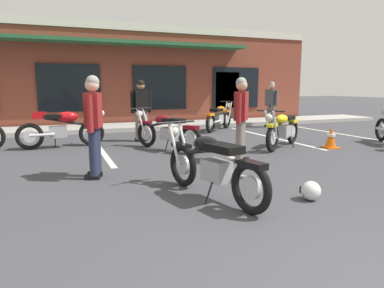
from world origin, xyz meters
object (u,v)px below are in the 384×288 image
Objects in this scene: person_near_building at (141,107)px; motorcycle_green_cafe_racer at (167,131)px; person_by_back_row at (241,115)px; traffic_cone at (331,138)px; person_in_shorts_foreground at (94,121)px; motorcycle_orange_scrambler at (283,129)px; person_in_black_shirt at (271,101)px; helmet_on_pavement at (311,191)px; motorcycle_foreground_classic at (212,165)px; motorcycle_blue_standard at (66,126)px; motorcycle_red_sportbike at (219,117)px.

motorcycle_green_cafe_racer is at bearing -81.21° from person_near_building.
traffic_cone is at bearing 11.41° from person_by_back_row.
motorcycle_green_cafe_racer is 2.79m from person_in_shorts_foreground.
motorcycle_green_cafe_racer and motorcycle_orange_scrambler have the same top height.
motorcycle_orange_scrambler is 1.09× the size of person_in_black_shirt.
helmet_on_pavement is at bearing -81.02° from person_near_building.
person_in_shorts_foreground is at bearing -171.96° from traffic_cone.
motorcycle_foreground_classic is at bearing -129.06° from person_in_black_shirt.
motorcycle_foreground_classic is at bearing -71.17° from motorcycle_blue_standard.
motorcycle_red_sportbike is 7.52m from helmet_on_pavement.
traffic_cone is (-1.21, -4.38, -0.69)m from person_in_black_shirt.
motorcycle_blue_standard is 1.26× the size of person_in_black_shirt.
helmet_on_pavement is at bearing -136.16° from traffic_cone.
person_in_shorts_foreground is (-1.35, 1.65, 0.49)m from motorcycle_foreground_classic.
helmet_on_pavement is (0.68, -4.25, -0.33)m from motorcycle_green_cafe_racer.
motorcycle_red_sportbike is 3.69m from motorcycle_orange_scrambler.
person_by_back_row is at bearing -129.28° from person_in_black_shirt.
person_near_building is at bearing 65.64° from person_in_shorts_foreground.
person_in_shorts_foreground is at bearing -175.41° from person_by_back_row.
motorcycle_orange_scrambler is at bearing 41.91° from motorcycle_foreground_classic.
person_in_black_shirt is at bearing 14.60° from motorcycle_blue_standard.
person_in_shorts_foreground reaches higher than motorcycle_green_cafe_racer.
motorcycle_red_sportbike is 1.02× the size of person_in_shorts_foreground.
helmet_on_pavement is at bearing -41.29° from person_in_shorts_foreground.
motorcycle_orange_scrambler is at bearing -120.28° from person_in_black_shirt.
person_near_building is (1.96, 0.27, 0.42)m from motorcycle_blue_standard.
motorcycle_blue_standard is at bearing 157.88° from motorcycle_orange_scrambler.
motorcycle_blue_standard is at bearing 108.83° from motorcycle_foreground_classic.
motorcycle_red_sportbike is at bearing 63.34° from motorcycle_foreground_classic.
person_in_black_shirt is (2.28, 3.90, 0.49)m from motorcycle_orange_scrambler.
person_in_shorts_foreground is (-4.61, -1.28, 0.49)m from motorcycle_orange_scrambler.
person_in_shorts_foreground reaches higher than motorcycle_foreground_classic.
motorcycle_orange_scrambler is at bearing -15.00° from motorcycle_green_cafe_racer.
person_in_shorts_foreground is 3.16× the size of traffic_cone.
person_in_shorts_foreground is at bearing 138.71° from helmet_on_pavement.
person_in_black_shirt is 6.44× the size of helmet_on_pavement.
person_by_back_row and person_near_building have the same top height.
motorcycle_blue_standard is 2.02m from person_near_building.
person_by_back_row is at bearing -168.59° from traffic_cone.
helmet_on_pavement is (1.19, -0.57, -0.33)m from motorcycle_foreground_classic.
motorcycle_orange_scrambler is 1.09× the size of person_in_shorts_foreground.
motorcycle_green_cafe_racer is at bearing -133.64° from motorcycle_red_sportbike.
person_in_shorts_foreground is 1.00× the size of person_by_back_row.
motorcycle_blue_standard is 1.15× the size of motorcycle_orange_scrambler.
helmet_on_pavement is at bearing -120.47° from person_in_black_shirt.
motorcycle_green_cafe_racer is 4.31m from helmet_on_pavement.
motorcycle_orange_scrambler is 2.12m from person_by_back_row.
person_by_back_row reaches higher than motorcycle_green_cafe_racer.
motorcycle_blue_standard is at bearing 136.00° from person_by_back_row.
motorcycle_orange_scrambler is (4.96, -2.01, -0.07)m from motorcycle_blue_standard.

